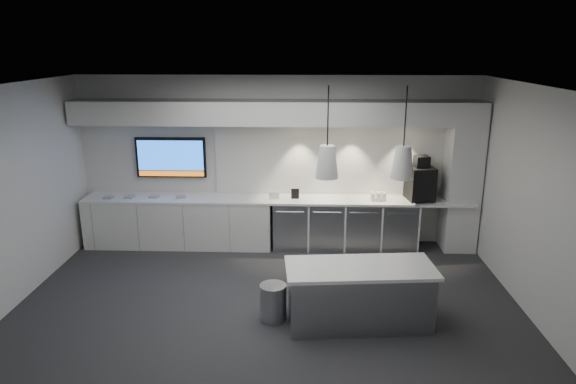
{
  "coord_description": "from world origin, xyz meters",
  "views": [
    {
      "loc": [
        0.51,
        -6.43,
        3.5
      ],
      "look_at": [
        0.24,
        1.1,
        1.33
      ],
      "focal_mm": 32.0,
      "sensor_mm": 36.0,
      "label": 1
    }
  ],
  "objects_px": {
    "island": "(359,295)",
    "bin": "(273,302)",
    "wall_tv": "(171,157)",
    "coffee_machine": "(420,182)"
  },
  "relations": [
    {
      "from": "wall_tv",
      "to": "island",
      "type": "height_order",
      "value": "wall_tv"
    },
    {
      "from": "island",
      "to": "bin",
      "type": "height_order",
      "value": "island"
    },
    {
      "from": "wall_tv",
      "to": "coffee_machine",
      "type": "xyz_separation_m",
      "value": [
        4.39,
        -0.25,
        -0.34
      ]
    },
    {
      "from": "island",
      "to": "coffee_machine",
      "type": "distance_m",
      "value": 3.04
    },
    {
      "from": "bin",
      "to": "coffee_machine",
      "type": "xyz_separation_m",
      "value": [
        2.39,
        2.59,
        0.97
      ]
    },
    {
      "from": "island",
      "to": "coffee_machine",
      "type": "height_order",
      "value": "coffee_machine"
    },
    {
      "from": "wall_tv",
      "to": "bin",
      "type": "bearing_deg",
      "value": -54.85
    },
    {
      "from": "bin",
      "to": "coffee_machine",
      "type": "relative_size",
      "value": 0.64
    },
    {
      "from": "wall_tv",
      "to": "island",
      "type": "distance_m",
      "value": 4.4
    },
    {
      "from": "island",
      "to": "coffee_machine",
      "type": "relative_size",
      "value": 2.53
    }
  ]
}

